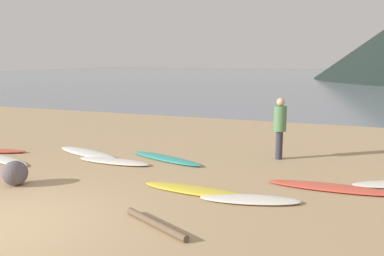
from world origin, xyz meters
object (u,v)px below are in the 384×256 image
surfboard_2 (88,153)px  person_0 (280,123)px  surfboard_1 (4,160)px  surfboard_7 (332,188)px  surfboard_3 (114,161)px  surfboard_5 (198,191)px  beach_rock_near (15,173)px  surfboard_4 (166,158)px  driftwood_log (156,224)px  surfboard_6 (250,199)px

surfboard_2 → person_0: person_0 is taller
surfboard_1 → surfboard_7: surfboard_7 is taller
surfboard_3 → surfboard_5: (2.91, -1.42, -0.01)m
person_0 → beach_rock_near: bearing=-77.5°
surfboard_3 → surfboard_1: bearing=-162.6°
surfboard_3 → person_0: (4.03, 2.00, 0.95)m
person_0 → surfboard_4: bearing=-95.5°
driftwood_log → surfboard_2: bearing=136.8°
surfboard_1 → surfboard_6: (6.93, -0.67, 0.01)m
surfboard_2 → beach_rock_near: (0.22, -2.92, 0.22)m
surfboard_2 → person_0: size_ratio=1.46×
surfboard_2 → beach_rock_near: size_ratio=4.54×
surfboard_3 → surfboard_5: size_ratio=0.85×
surfboard_2 → surfboard_5: 4.56m
surfboard_3 → driftwood_log: size_ratio=1.38×
surfboard_2 → driftwood_log: bearing=-24.8°
surfboard_7 → driftwood_log: (-2.65, -3.07, 0.02)m
surfboard_5 → surfboard_3: bearing=158.1°
surfboard_7 → surfboard_6: bearing=-138.3°
person_0 → driftwood_log: person_0 is taller
surfboard_1 → surfboard_6: bearing=11.0°
surfboard_2 → driftwood_log: size_ratio=1.62×
surfboard_2 → beach_rock_near: bearing=-67.4°
surfboard_5 → person_0: person_0 is taller
surfboard_4 → driftwood_log: bearing=-48.7°
surfboard_2 → surfboard_7: size_ratio=0.92×
surfboard_7 → driftwood_log: bearing=-131.5°
surfboard_4 → surfboard_5: size_ratio=0.98×
surfboard_2 → surfboard_6: size_ratio=1.27×
surfboard_6 → beach_rock_near: (-5.02, -0.84, 0.23)m
driftwood_log → beach_rock_near: size_ratio=2.81×
surfboard_3 → surfboard_6: (4.03, -1.55, -0.00)m
surfboard_1 → surfboard_5: 5.83m
surfboard_7 → beach_rock_near: (-6.49, -2.17, 0.23)m
person_0 → beach_rock_near: (-5.02, -4.39, -0.73)m
surfboard_3 → surfboard_4: surfboard_3 is taller
surfboard_2 → surfboard_7: 6.75m
person_0 → driftwood_log: size_ratio=1.11×
surfboard_2 → driftwood_log: driftwood_log is taller
surfboard_3 → driftwood_log: driftwood_log is taller
surfboard_4 → surfboard_5: 2.80m
surfboard_1 → surfboard_2: bearing=56.5°
driftwood_log → beach_rock_near: bearing=166.9°
surfboard_5 → person_0: bearing=76.0°
surfboard_5 → person_0: 3.73m
surfboard_4 → surfboard_7: surfboard_4 is taller
surfboard_3 → surfboard_6: 4.32m
surfboard_2 → person_0: (5.24, 1.47, 0.95)m
beach_rock_near → person_0: bearing=41.1°
surfboard_5 → driftwood_log: driftwood_log is taller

